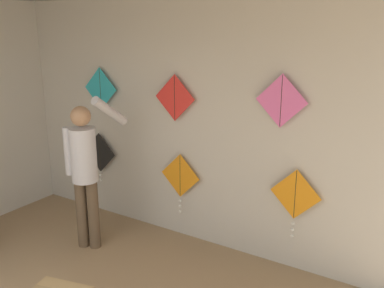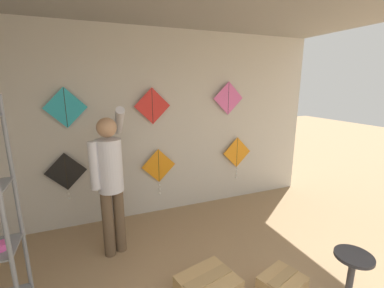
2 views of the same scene
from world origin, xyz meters
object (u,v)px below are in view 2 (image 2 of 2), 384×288
(stool, at_px, (352,266))
(kite_4, at_px, (152,106))
(kite_5, at_px, (228,98))
(cardboard_box_spare, at_px, (282,288))
(kite_0, at_px, (66,173))
(kite_3, at_px, (65,108))
(kite_1, at_px, (159,168))
(shopkeeper, at_px, (110,175))
(kite_2, at_px, (237,155))

(stool, xyz_separation_m, kite_4, (-1.23, 2.38, 1.28))
(kite_5, bearing_deg, kite_4, 180.00)
(cardboard_box_spare, xyz_separation_m, kite_0, (-1.93, 2.10, 0.71))
(cardboard_box_spare, relative_size, kite_3, 0.88)
(stool, distance_m, kite_0, 3.44)
(kite_0, relative_size, kite_1, 0.91)
(kite_4, relative_size, kite_5, 1.00)
(kite_0, height_order, kite_3, kite_3)
(shopkeeper, xyz_separation_m, kite_3, (-0.44, 0.76, 0.72))
(cardboard_box_spare, bearing_deg, kite_0, 132.51)
(cardboard_box_spare, xyz_separation_m, kite_2, (0.76, 2.10, 0.69))
(cardboard_box_spare, height_order, kite_5, kite_5)
(stool, distance_m, kite_3, 3.60)
(kite_2, bearing_deg, kite_1, 180.00)
(kite_1, xyz_separation_m, kite_5, (1.19, 0.00, 1.05))
(cardboard_box_spare, distance_m, kite_4, 2.72)
(kite_0, distance_m, kite_3, 0.89)
(kite_1, bearing_deg, kite_3, 179.95)
(kite_0, distance_m, kite_2, 2.69)
(kite_1, relative_size, kite_3, 1.39)
(kite_4, bearing_deg, kite_3, 180.00)
(cardboard_box_spare, relative_size, kite_5, 0.88)
(kite_0, bearing_deg, shopkeeper, -55.37)
(shopkeeper, bearing_deg, kite_5, 1.48)
(kite_2, xyz_separation_m, kite_4, (-1.46, 0.00, 0.89))
(kite_1, bearing_deg, stool, -63.98)
(shopkeeper, relative_size, kite_0, 2.65)
(stool, bearing_deg, kite_0, 135.83)
(stool, relative_size, kite_2, 0.72)
(shopkeeper, bearing_deg, stool, -59.88)
(stool, bearing_deg, shopkeeper, 139.92)
(kite_1, relative_size, kite_2, 1.00)
(kite_0, bearing_deg, kite_3, 0.51)
(kite_2, height_order, kite_5, kite_5)
(shopkeeper, distance_m, kite_3, 1.14)
(stool, distance_m, kite_1, 2.67)
(kite_1, distance_m, kite_5, 1.59)
(kite_4, bearing_deg, kite_2, -0.04)
(kite_2, bearing_deg, cardboard_box_spare, -109.82)
(cardboard_box_spare, height_order, kite_4, kite_4)
(stool, distance_m, kite_4, 2.97)
(cardboard_box_spare, distance_m, kite_2, 2.34)
(cardboard_box_spare, relative_size, stool, 0.88)
(kite_2, relative_size, kite_3, 1.39)
(kite_2, distance_m, kite_3, 2.75)
(kite_0, relative_size, kite_5, 1.26)
(cardboard_box_spare, distance_m, kite_3, 3.22)
(kite_1, relative_size, kite_4, 1.39)
(kite_5, bearing_deg, kite_1, -179.95)
(stool, relative_size, kite_4, 1.01)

